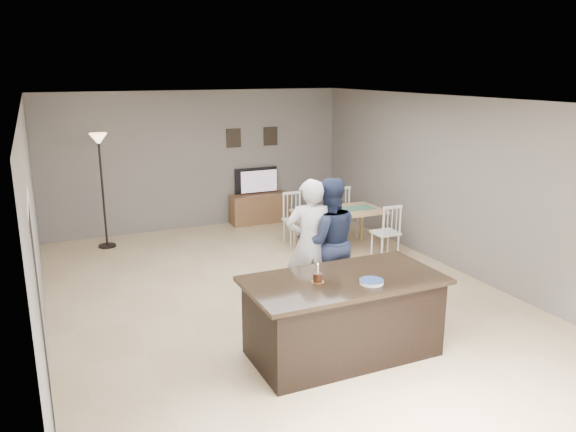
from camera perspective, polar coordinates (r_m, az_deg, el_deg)
name	(u,v)px	position (r m, az deg, el deg)	size (l,w,h in m)	color
floor	(278,296)	(7.95, -0.99, -8.14)	(8.00, 8.00, 0.00)	tan
room_shell	(278,179)	(7.46, -1.04, 3.82)	(8.00, 8.00, 8.00)	slate
kitchen_island	(343,316)	(6.30, 5.60, -10.08)	(2.15, 1.10, 0.90)	black
tv_console	(259,208)	(11.61, -2.93, 0.79)	(1.20, 0.40, 0.60)	brown
television	(258,181)	(11.56, -3.10, 3.58)	(0.91, 0.12, 0.53)	black
tv_screen_glow	(259,181)	(11.48, -2.95, 3.54)	(0.78, 0.78, 0.00)	#DA5D18
picture_frames	(252,137)	(11.53, -3.64, 8.00)	(1.10, 0.02, 0.38)	black
doorway	(41,313)	(4.80, -23.82, -9.01)	(0.00, 2.10, 2.65)	black
woman	(310,244)	(7.37, 2.23, -2.82)	(0.63, 0.42, 1.74)	silver
man	(329,241)	(7.50, 4.14, -2.59)	(0.84, 0.65, 1.72)	#1C243E
birthday_cake	(318,278)	(5.98, 3.04, -6.26)	(0.13, 0.13, 0.21)	gold
plate_stack	(371,282)	(6.00, 8.48, -6.62)	(0.26, 0.26, 0.04)	white
dining_table	(339,217)	(9.79, 5.20, -0.12)	(1.53, 1.72, 0.93)	tan
floor_lamp	(100,160)	(10.25, -18.55, 5.44)	(0.30, 0.30, 2.03)	black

